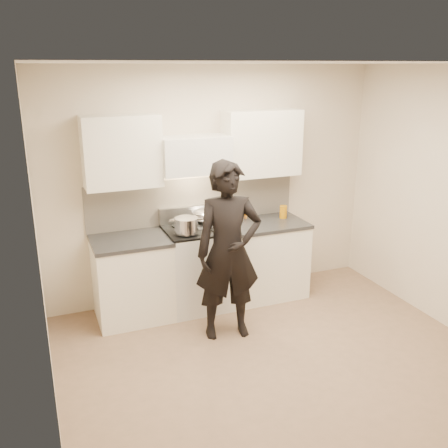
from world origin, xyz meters
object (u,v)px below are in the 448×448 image
(wok, at_px, (206,215))
(utensil_crock, at_px, (240,214))
(person, at_px, (228,252))
(stove, at_px, (200,267))
(counter_right, at_px, (265,258))

(wok, xyz_separation_m, utensil_crock, (0.44, 0.02, -0.04))
(person, bearing_deg, wok, 93.87)
(wok, bearing_deg, utensil_crock, 3.11)
(wok, relative_size, utensil_crock, 1.42)
(stove, relative_size, counter_right, 1.04)
(wok, xyz_separation_m, person, (-0.07, -0.86, -0.13))
(wok, relative_size, person, 0.22)
(stove, relative_size, utensil_crock, 3.43)
(stove, height_order, wok, wok)
(counter_right, relative_size, utensil_crock, 3.29)
(utensil_crock, height_order, person, person)
(person, bearing_deg, counter_right, 51.66)
(stove, distance_m, counter_right, 0.83)
(wok, bearing_deg, stove, -132.54)
(counter_right, bearing_deg, wok, 168.80)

